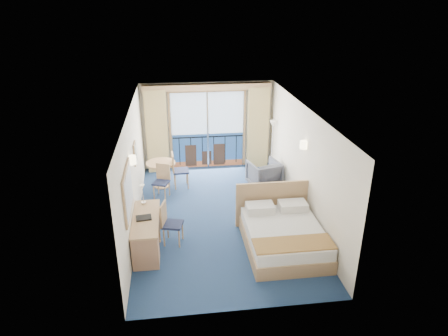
# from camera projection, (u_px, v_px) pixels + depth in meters

# --- Properties ---
(floor) EXTENTS (6.50, 6.50, 0.00)m
(floor) POSITION_uv_depth(u_px,v_px,m) (220.00, 216.00, 9.89)
(floor) COLOR navy
(floor) RESTS_ON ground
(room_walls) EXTENTS (4.04, 6.54, 2.72)m
(room_walls) POSITION_uv_depth(u_px,v_px,m) (220.00, 149.00, 9.19)
(room_walls) COLOR white
(room_walls) RESTS_ON ground
(balcony_door) EXTENTS (2.36, 0.03, 2.52)m
(balcony_door) POSITION_uv_depth(u_px,v_px,m) (208.00, 132.00, 12.37)
(balcony_door) COLOR navy
(balcony_door) RESTS_ON room_walls
(curtain_left) EXTENTS (0.65, 0.22, 2.55)m
(curtain_left) POSITION_uv_depth(u_px,v_px,m) (157.00, 132.00, 12.00)
(curtain_left) COLOR #D1BA73
(curtain_left) RESTS_ON room_walls
(curtain_right) EXTENTS (0.65, 0.22, 2.55)m
(curtain_right) POSITION_uv_depth(u_px,v_px,m) (258.00, 128.00, 12.37)
(curtain_right) COLOR #D1BA73
(curtain_right) RESTS_ON room_walls
(pelmet) EXTENTS (3.80, 0.25, 0.18)m
(pelmet) POSITION_uv_depth(u_px,v_px,m) (207.00, 87.00, 11.70)
(pelmet) COLOR tan
(pelmet) RESTS_ON room_walls
(mirror) EXTENTS (0.05, 1.25, 0.95)m
(mirror) POSITION_uv_depth(u_px,v_px,m) (128.00, 192.00, 7.68)
(mirror) COLOR tan
(mirror) RESTS_ON room_walls
(wall_print) EXTENTS (0.04, 0.42, 0.52)m
(wall_print) POSITION_uv_depth(u_px,v_px,m) (135.00, 153.00, 9.44)
(wall_print) COLOR tan
(wall_print) RESTS_ON room_walls
(sconce_left) EXTENTS (0.18, 0.18, 0.18)m
(sconce_left) POSITION_uv_depth(u_px,v_px,m) (132.00, 160.00, 8.38)
(sconce_left) COLOR #FAE7AF
(sconce_left) RESTS_ON room_walls
(sconce_right) EXTENTS (0.18, 0.18, 0.18)m
(sconce_right) POSITION_uv_depth(u_px,v_px,m) (304.00, 145.00, 9.25)
(sconce_right) COLOR #FAE7AF
(sconce_right) RESTS_ON room_walls
(bed) EXTENTS (1.75, 2.08, 1.10)m
(bed) POSITION_uv_depth(u_px,v_px,m) (283.00, 235.00, 8.57)
(bed) COLOR tan
(bed) RESTS_ON ground
(nightstand) EXTENTS (0.47, 0.45, 0.62)m
(nightstand) POSITION_uv_depth(u_px,v_px,m) (289.00, 200.00, 10.05)
(nightstand) COLOR tan
(nightstand) RESTS_ON ground
(phone) EXTENTS (0.20, 0.17, 0.08)m
(phone) POSITION_uv_depth(u_px,v_px,m) (288.00, 186.00, 9.95)
(phone) COLOR white
(phone) RESTS_ON nightstand
(armchair) EXTENTS (1.00, 1.02, 0.76)m
(armchair) POSITION_uv_depth(u_px,v_px,m) (264.00, 174.00, 11.34)
(armchair) COLOR #424550
(armchair) RESTS_ON ground
(floor_lamp) EXTENTS (0.23, 0.23, 1.65)m
(floor_lamp) POSITION_uv_depth(u_px,v_px,m) (273.00, 134.00, 11.90)
(floor_lamp) COLOR silver
(floor_lamp) RESTS_ON ground
(desk) EXTENTS (0.55, 1.61, 0.75)m
(desk) POSITION_uv_depth(u_px,v_px,m) (146.00, 243.00, 8.09)
(desk) COLOR tan
(desk) RESTS_ON ground
(desk_chair) EXTENTS (0.51, 0.50, 0.96)m
(desk_chair) POSITION_uv_depth(u_px,v_px,m) (169.00, 221.00, 8.63)
(desk_chair) COLOR #1D2545
(desk_chair) RESTS_ON ground
(folder) EXTENTS (0.35, 0.28, 0.03)m
(folder) POSITION_uv_depth(u_px,v_px,m) (144.00, 218.00, 8.31)
(folder) COLOR black
(folder) RESTS_ON desk
(desk_lamp) EXTENTS (0.12, 0.12, 0.44)m
(desk_lamp) POSITION_uv_depth(u_px,v_px,m) (142.00, 190.00, 8.79)
(desk_lamp) COLOR silver
(desk_lamp) RESTS_ON desk
(round_table) EXTENTS (0.82, 0.82, 0.73)m
(round_table) POSITION_uv_depth(u_px,v_px,m) (161.00, 168.00, 11.26)
(round_table) COLOR tan
(round_table) RESTS_ON ground
(table_chair_a) EXTENTS (0.47, 0.46, 1.02)m
(table_chair_a) POSITION_uv_depth(u_px,v_px,m) (177.00, 168.00, 11.22)
(table_chair_a) COLOR #1D2545
(table_chair_a) RESTS_ON ground
(table_chair_b) EXTENTS (0.51, 0.52, 0.92)m
(table_chair_b) POSITION_uv_depth(u_px,v_px,m) (162.00, 179.00, 10.71)
(table_chair_b) COLOR #1D2545
(table_chair_b) RESTS_ON ground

